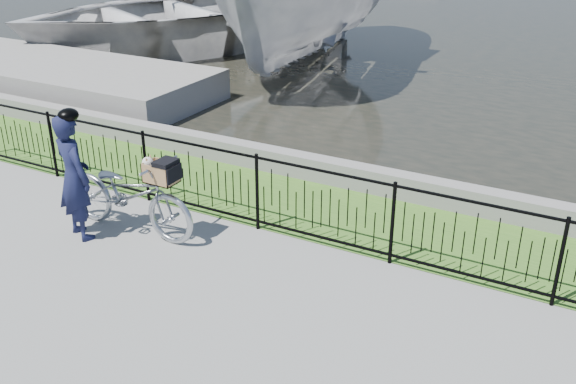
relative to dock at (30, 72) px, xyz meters
The scene contains 8 objects.
ground 11.42m from the dock, 28.81° to the right, with size 120.00×120.00×0.00m, color gray.
grass_strip 10.42m from the dock, 16.17° to the right, with size 60.00×2.00×0.01m, color #416E22.
quay_wall 10.18m from the dock, 10.76° to the right, with size 60.00×0.30×0.40m, color gray.
fence 10.74m from the dock, 21.31° to the right, with size 14.00×0.06×1.15m, color black, non-canonical shape.
dock is the anchor object (origin of this frame).
bicycle_rig 8.88m from the dock, 32.74° to the right, with size 2.18×0.76×1.23m.
cyclist 8.71m from the dock, 37.17° to the right, with size 0.76×0.62×1.86m.
boat_far 5.50m from the dock, 84.04° to the left, with size 11.18×12.45×2.12m.
Camera 1 is at (3.28, -5.37, 4.33)m, focal length 40.00 mm.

